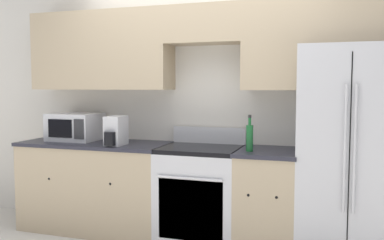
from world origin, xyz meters
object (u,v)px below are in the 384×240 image
(refrigerator, at_px, (348,153))
(bottle, at_px, (250,137))
(microwave, at_px, (75,127))
(oven_range, at_px, (201,194))

(refrigerator, relative_size, bottle, 5.67)
(refrigerator, xyz_separation_m, bottle, (-0.81, -0.15, 0.13))
(refrigerator, distance_m, bottle, 0.84)
(microwave, relative_size, bottle, 1.56)
(refrigerator, bearing_deg, oven_range, -178.24)
(microwave, height_order, bottle, bottle)
(oven_range, xyz_separation_m, bottle, (0.48, -0.11, 0.57))
(refrigerator, relative_size, microwave, 3.62)
(oven_range, distance_m, microwave, 1.51)
(microwave, bearing_deg, oven_range, -2.58)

